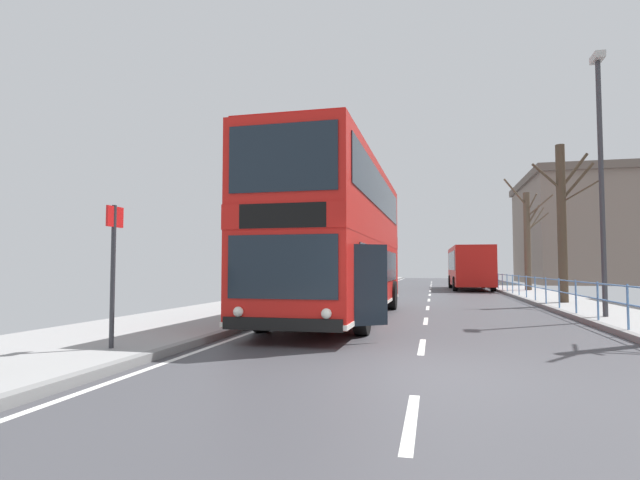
{
  "coord_description": "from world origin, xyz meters",
  "views": [
    {
      "loc": [
        0.24,
        -7.34,
        1.51
      ],
      "look_at": [
        -3.03,
        7.11,
        2.33
      ],
      "focal_mm": 28.25,
      "sensor_mm": 36.0,
      "label": 1
    }
  ],
  "objects_px": {
    "double_decker_bus_main": "(340,239)",
    "bare_tree_far_00": "(563,219)",
    "street_lamp_far_side": "(601,162)",
    "background_building_01": "(599,229)",
    "background_bus_far_lane": "(470,266)",
    "bare_tree_far_01": "(528,238)",
    "bus_stop_sign_near": "(113,259)"
  },
  "relations": [
    {
      "from": "double_decker_bus_main",
      "to": "street_lamp_far_side",
      "type": "xyz_separation_m",
      "value": [
        7.45,
        0.91,
        2.14
      ]
    },
    {
      "from": "bus_stop_sign_near",
      "to": "bare_tree_far_01",
      "type": "relative_size",
      "value": 0.36
    },
    {
      "from": "bus_stop_sign_near",
      "to": "background_building_01",
      "type": "height_order",
      "value": "background_building_01"
    },
    {
      "from": "background_bus_far_lane",
      "to": "bare_tree_far_00",
      "type": "height_order",
      "value": "bare_tree_far_00"
    },
    {
      "from": "bus_stop_sign_near",
      "to": "bare_tree_far_01",
      "type": "xyz_separation_m",
      "value": [
        11.16,
        25.86,
        1.75
      ]
    },
    {
      "from": "double_decker_bus_main",
      "to": "bare_tree_far_00",
      "type": "height_order",
      "value": "bare_tree_far_00"
    },
    {
      "from": "double_decker_bus_main",
      "to": "bare_tree_far_00",
      "type": "relative_size",
      "value": 1.81
    },
    {
      "from": "background_building_01",
      "to": "background_bus_far_lane",
      "type": "bearing_deg",
      "value": -127.55
    },
    {
      "from": "double_decker_bus_main",
      "to": "background_bus_far_lane",
      "type": "xyz_separation_m",
      "value": [
        5.2,
        22.19,
        -0.77
      ]
    },
    {
      "from": "street_lamp_far_side",
      "to": "bare_tree_far_00",
      "type": "distance_m",
      "value": 6.22
    },
    {
      "from": "background_bus_far_lane",
      "to": "bare_tree_far_01",
      "type": "relative_size",
      "value": 1.36
    },
    {
      "from": "street_lamp_far_side",
      "to": "background_building_01",
      "type": "relative_size",
      "value": 0.44
    },
    {
      "from": "street_lamp_far_side",
      "to": "bare_tree_far_00",
      "type": "xyz_separation_m",
      "value": [
        0.37,
        6.12,
        -1.06
      ]
    },
    {
      "from": "background_bus_far_lane",
      "to": "street_lamp_far_side",
      "type": "xyz_separation_m",
      "value": [
        2.25,
        -21.28,
        2.91
      ]
    },
    {
      "from": "bare_tree_far_00",
      "to": "bare_tree_far_01",
      "type": "distance_m",
      "value": 11.74
    },
    {
      "from": "background_building_01",
      "to": "bare_tree_far_01",
      "type": "bearing_deg",
      "value": -116.06
    },
    {
      "from": "bus_stop_sign_near",
      "to": "background_bus_far_lane",
      "type": "bearing_deg",
      "value": 74.97
    },
    {
      "from": "bus_stop_sign_near",
      "to": "bare_tree_far_01",
      "type": "distance_m",
      "value": 28.22
    },
    {
      "from": "bus_stop_sign_near",
      "to": "bare_tree_far_01",
      "type": "bearing_deg",
      "value": 66.65
    },
    {
      "from": "bus_stop_sign_near",
      "to": "bare_tree_far_00",
      "type": "height_order",
      "value": "bare_tree_far_00"
    },
    {
      "from": "street_lamp_far_side",
      "to": "bare_tree_far_00",
      "type": "bearing_deg",
      "value": 86.54
    },
    {
      "from": "double_decker_bus_main",
      "to": "background_building_01",
      "type": "height_order",
      "value": "background_building_01"
    },
    {
      "from": "bus_stop_sign_near",
      "to": "bare_tree_far_00",
      "type": "bearing_deg",
      "value": 53.45
    },
    {
      "from": "double_decker_bus_main",
      "to": "background_building_01",
      "type": "xyz_separation_m",
      "value": [
        18.88,
        39.98,
        2.95
      ]
    },
    {
      "from": "background_bus_far_lane",
      "to": "bare_tree_far_00",
      "type": "bearing_deg",
      "value": -80.21
    },
    {
      "from": "background_bus_far_lane",
      "to": "bare_tree_far_01",
      "type": "height_order",
      "value": "bare_tree_far_01"
    },
    {
      "from": "background_bus_far_lane",
      "to": "bus_stop_sign_near",
      "type": "relative_size",
      "value": 3.8
    },
    {
      "from": "background_bus_far_lane",
      "to": "bus_stop_sign_near",
      "type": "bearing_deg",
      "value": -105.03
    },
    {
      "from": "double_decker_bus_main",
      "to": "street_lamp_far_side",
      "type": "height_order",
      "value": "street_lamp_far_side"
    },
    {
      "from": "street_lamp_far_side",
      "to": "background_building_01",
      "type": "distance_m",
      "value": 40.71
    },
    {
      "from": "bare_tree_far_01",
      "to": "bare_tree_far_00",
      "type": "bearing_deg",
      "value": -93.31
    },
    {
      "from": "bare_tree_far_00",
      "to": "bare_tree_far_01",
      "type": "bearing_deg",
      "value": 86.69
    }
  ]
}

